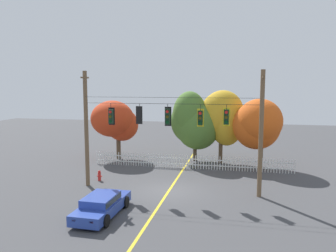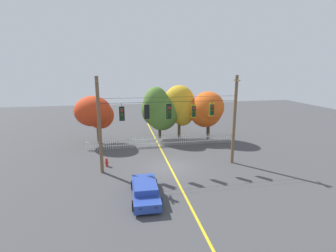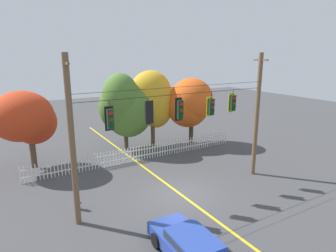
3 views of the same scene
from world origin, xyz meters
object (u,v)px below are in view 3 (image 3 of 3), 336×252
Objects in this scene: traffic_signal_eastbound_side at (211,107)px; traffic_signal_northbound_secondary at (233,103)px; autumn_maple_mid at (124,107)px; autumn_maple_far_west at (190,102)px; traffic_signal_southbound_primary at (180,110)px; traffic_signal_northbound_primary at (110,119)px; traffic_signal_westbound_side at (148,112)px; autumn_maple_near_fence at (26,119)px; autumn_oak_far_east at (152,97)px; fire_hydrant at (78,203)px; parked_car at (192,248)px.

traffic_signal_northbound_secondary is at bearing 0.00° from traffic_signal_eastbound_side.
autumn_maple_far_west is (5.58, -1.16, 0.10)m from autumn_maple_mid.
traffic_signal_southbound_primary is at bearing 179.98° from traffic_signal_eastbound_side.
traffic_signal_northbound_primary is 1.10× the size of traffic_signal_westbound_side.
autumn_oak_far_east is at bearing 3.94° from autumn_maple_near_fence.
autumn_maple_far_west is (9.95, 7.78, -1.13)m from traffic_signal_northbound_primary.
fire_hydrant is (-7.48, 1.27, -4.52)m from traffic_signal_eastbound_side.
traffic_signal_northbound_primary is 2.00m from traffic_signal_westbound_side.
fire_hydrant is at bearing -150.40° from autumn_maple_far_west.
traffic_signal_northbound_primary is 0.23× the size of autumn_maple_mid.
parked_car is (-2.57, -4.94, -4.33)m from traffic_signal_southbound_primary.
traffic_signal_northbound_secondary is 8.22m from autumn_maple_far_west.
traffic_signal_eastbound_side is 0.25× the size of autumn_maple_far_west.
traffic_signal_westbound_side is 10.47m from autumn_oak_far_east.
parked_car reaches higher than fire_hydrant.
autumn_maple_near_fence is (-4.86, 8.51, -1.42)m from traffic_signal_westbound_side.
autumn_maple_far_west is at bearing 62.96° from traffic_signal_eastbound_side.
traffic_signal_westbound_side reaches higher than autumn_maple_near_fence.
traffic_signal_eastbound_side is 0.23× the size of autumn_maple_mid.
autumn_oak_far_east is 3.32m from autumn_maple_far_west.
autumn_maple_near_fence is at bearing -176.45° from autumn_maple_mid.
autumn_maple_mid reaches higher than traffic_signal_southbound_primary.
traffic_signal_northbound_secondary is 9.60m from autumn_maple_mid.
autumn_maple_mid reaches higher than traffic_signal_westbound_side.
traffic_signal_southbound_primary is 10.92m from autumn_maple_near_fence.
traffic_signal_westbound_side is 0.93× the size of traffic_signal_eastbound_side.
parked_car is at bearing -72.79° from autumn_maple_near_fence.
autumn_oak_far_east is (9.83, 0.68, 0.62)m from autumn_maple_near_fence.
traffic_signal_northbound_secondary is at bearing -0.01° from traffic_signal_southbound_primary.
traffic_signal_southbound_primary is at bearing 0.60° from traffic_signal_westbound_side.
traffic_signal_southbound_primary is 3.74m from traffic_signal_northbound_secondary.
traffic_signal_northbound_primary is 0.27× the size of autumn_maple_near_fence.
traffic_signal_westbound_side is 3.99m from traffic_signal_eastbound_side.
fire_hydrant is at bearing -137.01° from autumn_oak_far_east.
autumn_maple_mid is (2.37, 8.96, -1.37)m from traffic_signal_westbound_side.
autumn_maple_mid reaches higher than traffic_signal_eastbound_side.
autumn_oak_far_east is at bearing 61.58° from traffic_signal_westbound_side.
traffic_signal_southbound_primary is at bearing -93.18° from autumn_maple_mid.
traffic_signal_eastbound_side is at bearing -43.82° from autumn_maple_near_fence.
autumn_maple_near_fence is (-2.86, 8.49, -1.29)m from traffic_signal_northbound_primary.
traffic_signal_northbound_primary is 1.03× the size of traffic_signal_eastbound_side.
traffic_signal_westbound_side is 5.94m from fire_hydrant.
fire_hydrant is at bearing 139.65° from traffic_signal_northbound_primary.
traffic_signal_eastbound_side is 1.63m from traffic_signal_northbound_secondary.
fire_hydrant is at bearing 114.23° from parked_car.
traffic_signal_northbound_primary is at bearing -40.35° from fire_hydrant.
autumn_oak_far_east reaches higher than autumn_maple_near_fence.
autumn_maple_near_fence is (-10.47, 8.49, -1.40)m from traffic_signal_northbound_secondary.
autumn_maple_mid reaches higher than traffic_signal_northbound_primary.
parked_car is (4.16, -13.43, -2.97)m from autumn_maple_near_fence.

